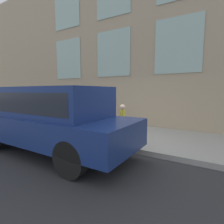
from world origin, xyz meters
name	(u,v)px	position (x,y,z in m)	size (l,w,h in m)	color
ground_plane	(102,147)	(0.00, 0.00, 0.00)	(80.00, 80.00, 0.00)	#2D2D30
sidewalk	(125,134)	(1.56, 0.00, 0.07)	(3.13, 60.00, 0.14)	#9E9B93
building_facade	(144,38)	(3.28, 0.00, 4.02)	(0.33, 40.00, 8.01)	tan
fire_hydrant	(102,126)	(0.38, 0.27, 0.56)	(0.30, 0.42, 0.81)	red
person	(122,119)	(0.60, -0.38, 0.83)	(0.28, 0.18, 1.14)	#232328
parked_truck_navy_near	(50,115)	(-1.09, 0.97, 1.04)	(1.81, 5.02, 1.81)	black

